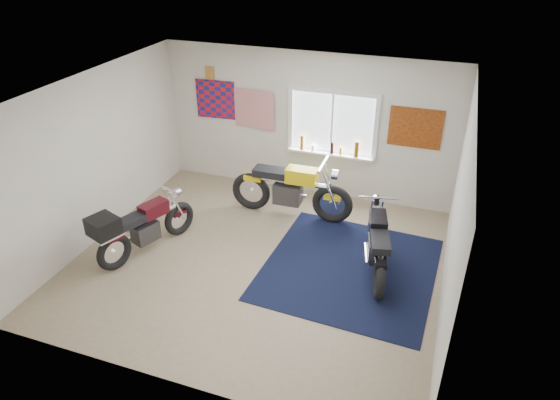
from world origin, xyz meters
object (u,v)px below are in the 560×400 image
(black_chrome_bike, at_px, (377,245))
(maroon_tourer, at_px, (139,228))
(yellow_triumph, at_px, (290,190))
(navy_rug, at_px, (349,268))

(black_chrome_bike, relative_size, maroon_tourer, 1.04)
(yellow_triumph, relative_size, black_chrome_bike, 1.18)
(black_chrome_bike, bearing_deg, maroon_tourer, 90.15)
(navy_rug, relative_size, maroon_tourer, 1.43)
(navy_rug, xyz_separation_m, maroon_tourer, (-3.20, -0.71, 0.48))
(navy_rug, height_order, black_chrome_bike, black_chrome_bike)
(navy_rug, height_order, yellow_triumph, yellow_triumph)
(navy_rug, distance_m, black_chrome_bike, 0.57)
(navy_rug, height_order, maroon_tourer, maroon_tourer)
(yellow_triumph, distance_m, black_chrome_bike, 2.03)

